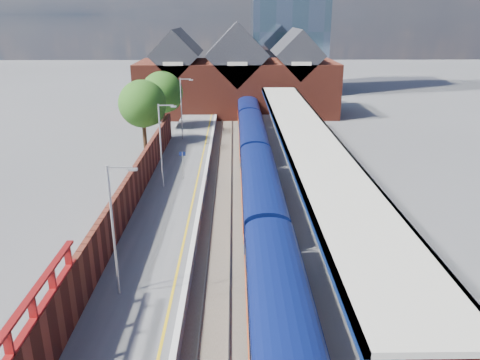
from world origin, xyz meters
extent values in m
plane|color=#5B5B5E|center=(0.00, 30.00, 0.00)|extent=(240.00, 240.00, 0.00)
cube|color=#473D33|center=(0.00, 20.00, 0.03)|extent=(6.00, 76.00, 0.06)
cube|color=slate|center=(-2.22, 20.00, 0.12)|extent=(0.07, 76.00, 0.14)
cube|color=slate|center=(-0.78, 20.00, 0.12)|extent=(0.07, 76.00, 0.14)
cube|color=slate|center=(0.78, 20.00, 0.12)|extent=(0.07, 76.00, 0.14)
cube|color=slate|center=(2.22, 20.00, 0.12)|extent=(0.07, 76.00, 0.14)
cube|color=#565659|center=(-5.50, 20.00, 0.50)|extent=(5.00, 76.00, 1.00)
cube|color=#565659|center=(6.00, 20.00, 0.50)|extent=(6.00, 76.00, 1.00)
cube|color=silver|center=(-3.15, 20.00, 1.02)|extent=(0.30, 76.00, 0.05)
cube|color=silver|center=(3.15, 20.00, 1.02)|extent=(0.30, 76.00, 0.05)
cube|color=yellow|center=(-3.75, 20.00, 1.01)|extent=(0.14, 76.00, 0.01)
cube|color=#0B154E|center=(1.50, 1.65, 1.90)|extent=(2.84, 16.01, 2.50)
cube|color=#0B154E|center=(1.50, 1.65, 3.15)|extent=(2.84, 16.01, 0.60)
cube|color=#0B154E|center=(1.50, 18.25, 1.90)|extent=(2.84, 16.01, 2.50)
cube|color=#0B154E|center=(1.50, 18.25, 3.15)|extent=(2.84, 16.01, 0.60)
cube|color=#0B154E|center=(1.50, 34.85, 1.90)|extent=(2.84, 16.01, 2.50)
cube|color=#0B154E|center=(1.50, 34.85, 3.15)|extent=(2.84, 16.01, 0.60)
cube|color=#0B154E|center=(1.50, 51.45, 1.90)|extent=(2.84, 16.01, 2.50)
cube|color=#0B154E|center=(1.50, 51.45, 3.15)|extent=(2.84, 16.01, 0.60)
cube|color=black|center=(0.08, 26.55, 2.35)|extent=(0.04, 60.54, 0.70)
cube|color=#E14C0E|center=(0.07, 26.55, 1.55)|extent=(0.03, 55.27, 0.30)
cube|color=#A8270B|center=(0.06, 26.55, 1.30)|extent=(0.03, 55.27, 0.30)
cube|color=black|center=(1.50, 57.05, 0.30)|extent=(2.00, 2.40, 0.60)
cylinder|color=#0D2251|center=(5.00, 3.00, 3.10)|extent=(0.24, 0.24, 4.20)
cylinder|color=#0D2251|center=(5.00, 8.00, 3.10)|extent=(0.24, 0.24, 4.20)
cylinder|color=#0D2251|center=(5.00, 13.00, 3.10)|extent=(0.24, 0.24, 4.20)
cylinder|color=#0D2251|center=(5.00, 18.00, 3.10)|extent=(0.24, 0.24, 4.20)
cylinder|color=#0D2251|center=(5.00, 23.00, 3.10)|extent=(0.24, 0.24, 4.20)
cylinder|color=#0D2251|center=(5.00, 28.00, 3.10)|extent=(0.24, 0.24, 4.20)
cylinder|color=#0D2251|center=(5.00, 33.00, 3.10)|extent=(0.24, 0.24, 4.20)
cylinder|color=#0D2251|center=(5.00, 38.00, 3.10)|extent=(0.24, 0.24, 4.20)
cylinder|color=#0D2251|center=(5.00, 43.00, 3.10)|extent=(0.24, 0.24, 4.20)
cube|color=beige|center=(5.50, 22.00, 5.35)|extent=(4.50, 52.00, 0.25)
cube|color=#0D2251|center=(3.35, 22.00, 5.20)|extent=(0.20, 52.00, 0.55)
cube|color=#0D2251|center=(7.65, 22.00, 5.20)|extent=(0.20, 52.00, 0.55)
cylinder|color=#A5A8AA|center=(-6.50, 6.00, 4.50)|extent=(0.12, 0.12, 7.00)
cube|color=#A5A8AA|center=(-5.90, 6.00, 7.90)|extent=(1.20, 0.08, 0.08)
cube|color=#A5A8AA|center=(-5.30, 6.00, 7.80)|extent=(0.45, 0.18, 0.12)
cylinder|color=#A5A8AA|center=(-6.50, 22.00, 4.50)|extent=(0.12, 0.12, 7.00)
cube|color=#A5A8AA|center=(-5.90, 22.00, 7.90)|extent=(1.20, 0.08, 0.08)
cube|color=#A5A8AA|center=(-5.30, 22.00, 7.80)|extent=(0.45, 0.18, 0.12)
cylinder|color=#A5A8AA|center=(-6.50, 38.00, 4.50)|extent=(0.12, 0.12, 7.00)
cube|color=#A5A8AA|center=(-5.90, 38.00, 7.90)|extent=(1.20, 0.08, 0.08)
cube|color=#A5A8AA|center=(-5.30, 38.00, 7.80)|extent=(0.45, 0.18, 0.12)
cylinder|color=#A5A8AA|center=(-5.00, 24.00, 2.25)|extent=(0.08, 0.08, 2.50)
cube|color=#0C194C|center=(-5.00, 24.00, 3.30)|extent=(0.55, 0.06, 0.35)
cube|color=maroon|center=(-8.10, 14.00, 2.40)|extent=(0.35, 50.00, 2.80)
cube|color=maroon|center=(-8.10, -2.00, 4.30)|extent=(0.30, 0.12, 1.00)
cube|color=maroon|center=(-8.10, 0.00, 4.30)|extent=(0.30, 0.12, 1.00)
cube|color=maroon|center=(-8.10, 2.00, 4.30)|extent=(0.30, 0.12, 1.00)
cube|color=maroon|center=(-8.10, 4.00, 4.30)|extent=(0.30, 0.12, 1.00)
cube|color=maroon|center=(0.00, 58.00, 4.00)|extent=(30.00, 12.00, 8.00)
cube|color=#232328|center=(-9.00, 58.00, 9.20)|extent=(7.13, 12.00, 7.13)
cube|color=#232328|center=(0.00, 58.00, 9.20)|extent=(9.16, 12.00, 9.16)
cube|color=#232328|center=(9.00, 58.00, 9.20)|extent=(7.13, 12.00, 7.13)
cube|color=beige|center=(-9.00, 51.95, 8.20)|extent=(2.80, 0.15, 0.50)
cube|color=beige|center=(0.00, 51.95, 8.20)|extent=(2.80, 0.15, 0.50)
cube|color=beige|center=(9.00, 51.95, 8.20)|extent=(2.80, 0.15, 0.50)
cylinder|color=#382314|center=(-10.50, 36.00, 2.00)|extent=(0.44, 0.44, 4.00)
sphere|color=#1C4713|center=(-10.50, 36.00, 5.50)|extent=(5.20, 5.20, 5.20)
sphere|color=#1C4713|center=(-9.70, 35.50, 4.80)|extent=(3.20, 3.20, 3.20)
cylinder|color=#382314|center=(-9.50, 44.00, 2.00)|extent=(0.44, 0.44, 4.00)
sphere|color=#1C4713|center=(-9.50, 44.00, 5.50)|extent=(5.20, 5.20, 5.20)
sphere|color=#1C4713|center=(-8.70, 43.50, 4.80)|extent=(3.20, 3.20, 3.20)
imported|color=#AC210E|center=(8.50, 0.91, 1.69)|extent=(4.20, 2.04, 1.38)
imported|color=black|center=(7.85, 6.44, 1.60)|extent=(4.46, 3.08, 1.20)
imported|color=navy|center=(8.08, 10.47, 1.55)|extent=(4.01, 1.98, 1.09)
camera|label=1|loc=(-0.50, -15.00, 14.70)|focal=35.00mm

